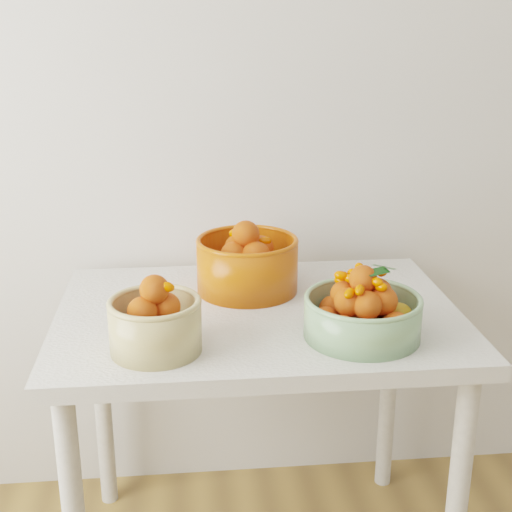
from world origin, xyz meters
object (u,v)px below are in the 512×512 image
object	(u,v)px
bowl_green	(363,312)
bowl_orange	(247,263)
table	(258,345)
bowl_cream	(155,323)

from	to	relation	value
bowl_green	bowl_orange	size ratio (longest dim) A/B	0.97
table	bowl_orange	xyz separation A→B (m)	(-0.01, 0.14, 0.17)
bowl_cream	bowl_orange	size ratio (longest dim) A/B	0.85
bowl_green	bowl_orange	world-z (taller)	bowl_orange
table	bowl_orange	distance (m)	0.22
table	bowl_green	bearing A→B (deg)	-38.62
bowl_green	table	bearing A→B (deg)	141.38
bowl_orange	bowl_cream	bearing A→B (deg)	-124.20
table	bowl_green	distance (m)	0.32
bowl_cream	bowl_green	world-z (taller)	bowl_cream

